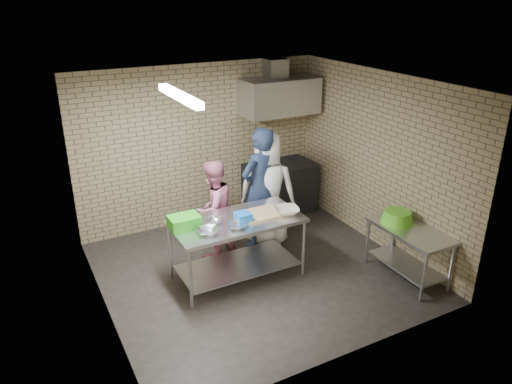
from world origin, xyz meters
TOP-DOWN VIEW (x-y plane):
  - floor at (0.00, 0.00)m, footprint 4.20×4.20m
  - ceiling at (0.00, 0.00)m, footprint 4.20×4.20m
  - back_wall at (0.00, 2.00)m, footprint 4.20×0.06m
  - front_wall at (0.00, -2.00)m, footprint 4.20×0.06m
  - left_wall at (-2.10, 0.00)m, footprint 0.06×4.00m
  - right_wall at (2.10, 0.00)m, footprint 0.06×4.00m
  - prep_table at (-0.30, 0.01)m, footprint 1.78×0.89m
  - side_counter at (1.80, -1.10)m, footprint 0.60×1.20m
  - stove at (1.35, 1.65)m, footprint 1.20×0.70m
  - range_hood at (1.35, 1.70)m, footprint 1.30×0.60m
  - hood_duct at (1.35, 1.85)m, footprint 0.35×0.30m
  - wall_shelf at (1.65, 1.89)m, footprint 0.80×0.20m
  - fluorescent_fixture at (-1.00, 0.00)m, footprint 0.10×1.25m
  - green_crate at (-1.00, 0.13)m, footprint 0.40×0.30m
  - blue_tub at (-0.25, -0.09)m, footprint 0.20×0.20m
  - cutting_board at (0.05, -0.01)m, footprint 0.54×0.42m
  - mixing_bowl_a at (-0.80, -0.19)m, footprint 0.34×0.34m
  - mixing_bowl_b at (-0.60, 0.06)m, footprint 0.26×0.26m
  - mixing_bowl_c at (-0.40, -0.21)m, footprint 0.32×0.32m
  - ceramic_bowl at (0.40, -0.14)m, footprint 0.42×0.42m
  - green_basin at (1.78, -0.85)m, footprint 0.46×0.46m
  - bottle_red at (1.40, 1.89)m, footprint 0.07×0.07m
  - bottle_green at (1.80, 1.89)m, footprint 0.06×0.06m
  - man_navy at (0.43, 0.69)m, footprint 0.79×0.62m
  - woman_pink at (-0.33, 0.75)m, footprint 0.89×0.80m
  - woman_white at (0.59, 0.75)m, footprint 1.05×0.98m

SIDE VIEW (x-z plane):
  - floor at x=0.00m, z-range 0.00..0.00m
  - side_counter at x=1.80m, z-range 0.00..0.75m
  - prep_table at x=-0.30m, z-range 0.00..0.89m
  - stove at x=1.35m, z-range 0.00..0.90m
  - woman_pink at x=-0.33m, z-range 0.00..1.51m
  - green_basin at x=1.78m, z-range 0.75..0.92m
  - woman_white at x=0.59m, z-range 0.00..1.80m
  - cutting_board at x=0.05m, z-range 0.89..0.92m
  - mixing_bowl_c at x=-0.40m, z-range 0.89..0.95m
  - mixing_bowl_b at x=-0.60m, z-range 0.89..0.96m
  - mixing_bowl_a at x=-0.80m, z-range 0.89..0.96m
  - ceramic_bowl at x=0.40m, z-range 0.89..0.97m
  - blue_tub at x=-0.25m, z-range 0.89..1.02m
  - man_navy at x=0.43m, z-range 0.00..1.92m
  - green_crate at x=-1.00m, z-range 0.89..1.05m
  - back_wall at x=0.00m, z-range 0.00..2.70m
  - front_wall at x=0.00m, z-range 0.00..2.70m
  - left_wall at x=-2.10m, z-range 0.00..2.70m
  - right_wall at x=2.10m, z-range 0.00..2.70m
  - wall_shelf at x=1.65m, z-range 1.90..1.94m
  - bottle_green at x=1.80m, z-range 1.94..2.09m
  - bottle_red at x=1.40m, z-range 1.94..2.12m
  - range_hood at x=1.35m, z-range 1.80..2.40m
  - hood_duct at x=1.35m, z-range 2.40..2.70m
  - fluorescent_fixture at x=-1.00m, z-range 2.60..2.68m
  - ceiling at x=0.00m, z-range 2.70..2.70m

